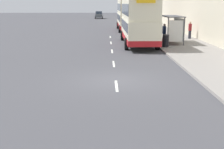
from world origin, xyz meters
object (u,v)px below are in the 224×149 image
bus_shelter (174,24)px  double_decker_bus_near (138,20)px  pedestrian_at_shelter (190,30)px  pedestrian_1 (164,33)px  litter_bin (166,41)px  double_decker_bus_ahead (128,14)px  car_0 (99,15)px

bus_shelter → double_decker_bus_near: size_ratio=0.40×
pedestrian_at_shelter → pedestrian_1: size_ratio=1.01×
litter_bin → bus_shelter: bearing=64.5°
bus_shelter → double_decker_bus_ahead: (-3.20, 15.13, 0.41)m
double_decker_bus_ahead → litter_bin: 17.87m
bus_shelter → double_decker_bus_ahead: double_decker_bus_ahead is taller
bus_shelter → pedestrian_1: size_ratio=2.41×
double_decker_bus_ahead → pedestrian_at_shelter: bearing=-63.5°
car_0 → double_decker_bus_near: bearing=95.4°
pedestrian_1 → litter_bin: bearing=-97.9°
bus_shelter → car_0: 50.45m
car_0 → pedestrian_at_shelter: size_ratio=2.33×
pedestrian_1 → litter_bin: (-0.43, -3.09, -0.36)m
double_decker_bus_ahead → pedestrian_at_shelter: size_ratio=5.82×
double_decker_bus_near → pedestrian_1: size_ratio=5.99×
double_decker_bus_near → car_0: double_decker_bus_near is taller
car_0 → pedestrian_at_shelter: (10.46, -46.07, 0.16)m
pedestrian_1 → bus_shelter: bearing=-33.4°
double_decker_bus_ahead → car_0: 35.03m
pedestrian_1 → litter_bin: 3.14m
car_0 → bus_shelter: bearing=99.1°
double_decker_bus_near → double_decker_bus_ahead: 15.15m
double_decker_bus_near → litter_bin: 3.66m
double_decker_bus_near → pedestrian_at_shelter: (5.78, 3.75, -1.25)m
car_0 → double_decker_bus_ahead: bearing=97.8°
double_decker_bus_near → pedestrian_1: double_decker_bus_near is taller
bus_shelter → litter_bin: 3.08m
bus_shelter → double_decker_bus_ahead: bearing=102.0°
double_decker_bus_near → car_0: size_ratio=2.56×
double_decker_bus_near → litter_bin: (2.08, -2.54, -1.61)m
double_decker_bus_ahead → litter_bin: (1.98, -17.69, -1.61)m
pedestrian_1 → litter_bin: pedestrian_1 is taller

